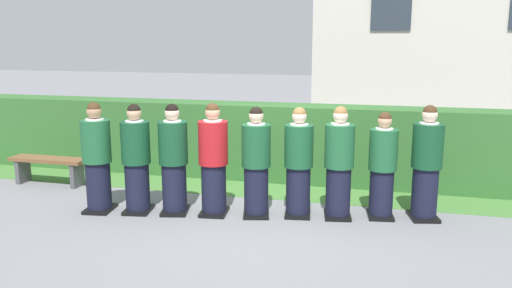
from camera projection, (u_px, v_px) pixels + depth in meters
name	position (u px, v px, depth m)	size (l,w,h in m)	color
ground_plane	(256.00, 214.00, 7.52)	(60.00, 60.00, 0.00)	slate
student_front_row_0	(97.00, 160.00, 7.53)	(0.43, 0.51, 1.63)	black
student_front_row_1	(136.00, 161.00, 7.50)	(0.44, 0.51, 1.61)	black
student_front_row_2	(174.00, 162.00, 7.45)	(0.47, 0.55, 1.61)	black
student_in_red_blazer	(213.00, 162.00, 7.40)	(0.43, 0.51, 1.63)	black
student_front_row_4	(256.00, 165.00, 7.34)	(0.46, 0.54, 1.59)	black
student_front_row_5	(299.00, 165.00, 7.34)	(0.42, 0.50, 1.58)	black
student_front_row_6	(339.00, 165.00, 7.27)	(0.44, 0.54, 1.60)	black
student_front_row_7	(382.00, 168.00, 7.27)	(0.41, 0.51, 1.52)	black
student_front_row_8	(426.00, 166.00, 7.20)	(0.47, 0.55, 1.63)	black
hedge	(283.00, 142.00, 9.28)	(12.99, 0.70, 1.37)	#33662D
wooden_bench	(49.00, 165.00, 9.01)	(1.40, 0.37, 0.48)	brown
lawn_strip	(274.00, 191.00, 8.65)	(12.99, 0.90, 0.01)	#477A38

